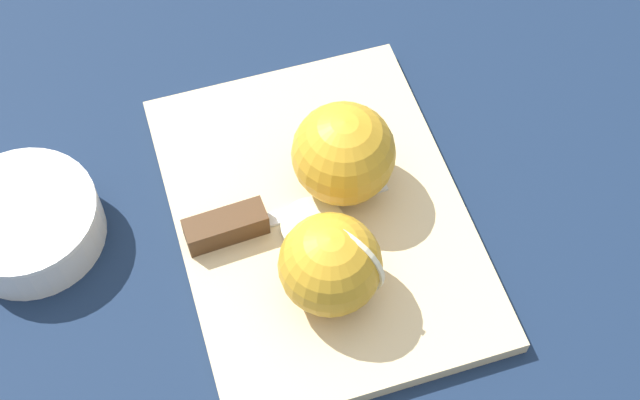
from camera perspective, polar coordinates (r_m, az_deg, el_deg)
The scene contains 7 objects.
ground_plane at distance 0.74m, azimuth 0.00°, elevation -1.41°, with size 4.00×4.00×0.00m, color #14233D.
cutting_board at distance 0.73m, azimuth 0.00°, elevation -1.13°, with size 0.32×0.25×0.01m.
apple_half_left at distance 0.66m, azimuth 0.67°, elevation -4.15°, with size 0.08×0.08×0.08m.
apple_half_right at distance 0.71m, azimuth 1.53°, elevation 2.99°, with size 0.08×0.08×0.08m.
knife at distance 0.71m, azimuth -5.37°, elevation -1.58°, with size 0.03×0.17×0.02m.
apple_slice at distance 0.71m, azimuth -0.44°, elevation -1.68°, with size 0.05×0.05×0.01m.
bowl at distance 0.75m, azimuth -18.30°, elevation -1.27°, with size 0.12×0.12×0.04m.
Camera 1 is at (-0.37, 0.10, 0.63)m, focal length 50.00 mm.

